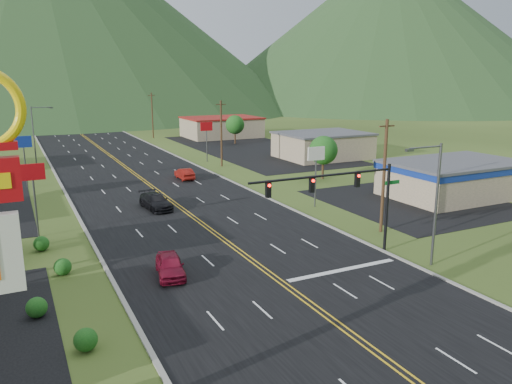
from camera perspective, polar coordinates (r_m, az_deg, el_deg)
name	(u,v)px	position (r m, az deg, el deg)	size (l,w,h in m)	color
ground	(408,377)	(25.55, 17.03, -19.57)	(500.00, 500.00, 0.00)	#2F4016
road	(408,377)	(25.55, 17.03, -19.57)	(20.00, 460.00, 0.04)	black
traffic_signal	(346,190)	(37.42, 10.23, 0.20)	(13.10, 0.43, 7.00)	black
streetlight_east	(434,197)	(37.59, 19.63, -0.54)	(3.28, 0.25, 9.00)	#59595E
streetlight_west	(35,131)	(85.71, -23.89, 6.40)	(3.28, 0.25, 9.00)	#59595E
building_east_near	(454,177)	(61.70, 21.73, 1.63)	(15.40, 10.40, 4.10)	tan
building_east_mid	(323,145)	(85.48, 7.63, 5.34)	(14.40, 11.40, 4.30)	tan
building_east_far	(222,127)	(114.38, -3.96, 7.42)	(16.40, 12.40, 4.50)	tan
pole_sign_west_a	(33,180)	(46.03, -24.14, 1.31)	(2.00, 0.18, 6.40)	#59595E
pole_sign_west_b	(23,147)	(67.76, -25.04, 4.68)	(2.00, 0.18, 6.40)	#59595E
pole_sign_east_a	(316,160)	(52.41, 6.88, 3.68)	(2.00, 0.18, 6.40)	#59595E
pole_sign_east_b	(206,130)	(80.85, -5.68, 7.02)	(2.00, 0.18, 6.40)	#59595E
tree_east_a	(323,150)	(67.39, 7.70, 4.75)	(3.84, 3.84, 5.82)	#382314
tree_east_b	(235,125)	(102.45, -2.42, 7.69)	(3.84, 3.84, 5.82)	#382314
utility_pole_a	(384,175)	(44.83, 14.41, 1.86)	(1.60, 0.28, 10.00)	#382314
utility_pole_b	(221,133)	(76.40, -3.99, 6.75)	(1.60, 0.28, 10.00)	#382314
utility_pole_c	(152,115)	(114.25, -11.77, 8.62)	(1.60, 0.28, 10.00)	#382314
utility_pole_d	(116,106)	(153.20, -15.66, 9.49)	(1.60, 0.28, 10.00)	#382314
mountain_n	(36,4)	(237.49, -23.82, 19.07)	(220.00, 220.00, 85.00)	#203C1B
mountain_ne	(387,29)	(252.48, 14.75, 17.58)	(180.00, 180.00, 70.00)	#203C1B
car_red_near	(170,266)	(35.33, -9.79, -8.33)	(1.79, 4.45, 1.51)	maroon
car_dark_mid	(156,202)	(52.96, -11.39, -1.10)	(2.20, 5.40, 1.57)	black
car_red_far	(185,174)	(67.64, -8.17, 2.06)	(1.55, 4.45, 1.47)	maroon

